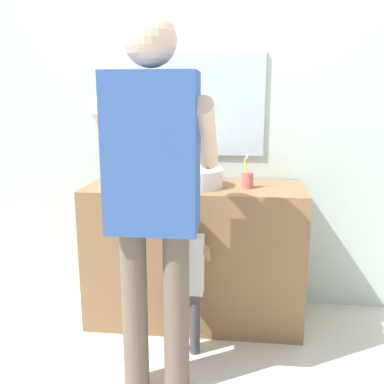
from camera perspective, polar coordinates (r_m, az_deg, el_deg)
The scene contains 9 objects.
ground_plane at distance 2.72m, azimuth -0.38°, elevation -19.24°, with size 14.00×14.00×0.00m, color silver.
back_wall at distance 2.93m, azimuth 1.06°, elevation 10.91°, with size 4.40×0.10×2.70m.
vanity_cabinet at distance 2.79m, azimuth 0.35°, elevation -8.16°, with size 1.35×0.54×0.89m, color olive.
sink_basin at distance 2.64m, azimuth 0.32°, elevation 1.97°, with size 0.35×0.35×0.11m.
faucet at distance 2.84m, azimuth 0.79°, elevation 3.25°, with size 0.18×0.14×0.18m.
toothbrush_cup at distance 2.62m, azimuth 7.39°, elevation 1.65°, with size 0.07×0.07×0.21m.
soap_bottle at distance 2.72m, azimuth -6.95°, elevation 2.43°, with size 0.06×0.06×0.17m.
child_toddler at distance 2.41m, azimuth -0.69°, elevation -10.64°, with size 0.25×0.25×0.81m.
adult_parent at distance 1.97m, azimuth -5.14°, elevation 1.96°, with size 0.55×0.58×1.79m.
Camera 1 is at (0.28, -2.30, 1.44)m, focal length 40.04 mm.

